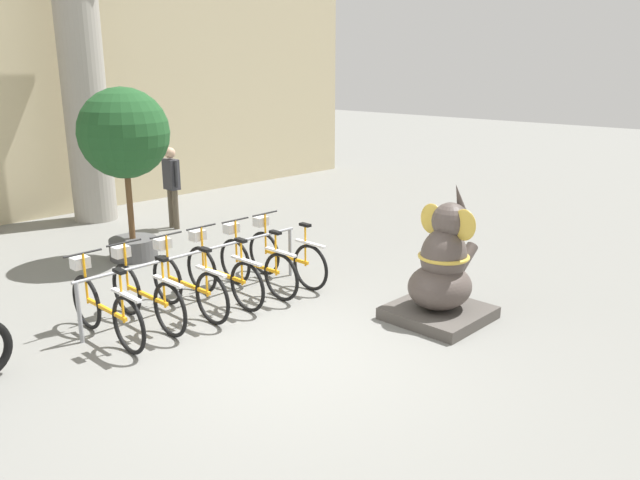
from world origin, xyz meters
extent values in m
plane|color=slate|center=(0.00, 0.00, 0.00)|extent=(60.00, 60.00, 0.00)
cylinder|color=gray|center=(1.54, 7.60, 2.50)|extent=(0.87, 0.87, 5.00)
cylinder|color=gray|center=(-1.53, 1.95, 0.38)|extent=(0.05, 0.05, 0.75)
cylinder|color=gray|center=(1.86, 1.95, 0.38)|extent=(0.05, 0.05, 0.75)
cylinder|color=gray|center=(0.17, 1.95, 0.75)|extent=(3.49, 0.04, 0.04)
torus|color=black|center=(-1.28, 2.28, 0.35)|extent=(0.05, 0.69, 0.69)
torus|color=black|center=(-1.28, 1.27, 0.35)|extent=(0.05, 0.69, 0.69)
cube|color=orange|center=(-1.28, 1.78, 0.40)|extent=(0.04, 0.91, 0.04)
cube|color=silver|center=(-1.28, 1.27, 0.71)|extent=(0.06, 0.58, 0.03)
cylinder|color=orange|center=(-1.28, 1.37, 0.64)|extent=(0.03, 0.03, 0.60)
cube|color=black|center=(-1.28, 1.37, 0.96)|extent=(0.08, 0.18, 0.04)
cylinder|color=orange|center=(-1.28, 2.24, 0.67)|extent=(0.03, 0.03, 0.64)
cylinder|color=black|center=(-1.28, 2.24, 0.99)|extent=(0.48, 0.03, 0.03)
cube|color=silver|center=(-1.28, 2.34, 0.85)|extent=(0.20, 0.16, 0.14)
torus|color=black|center=(-0.70, 2.34, 0.35)|extent=(0.05, 0.69, 0.69)
torus|color=black|center=(-0.70, 1.33, 0.35)|extent=(0.05, 0.69, 0.69)
cube|color=orange|center=(-0.70, 1.84, 0.40)|extent=(0.04, 0.91, 0.04)
cube|color=silver|center=(-0.70, 1.33, 0.71)|extent=(0.06, 0.58, 0.03)
cylinder|color=orange|center=(-0.70, 1.43, 0.64)|extent=(0.03, 0.03, 0.60)
cube|color=black|center=(-0.70, 1.43, 0.96)|extent=(0.08, 0.18, 0.04)
cylinder|color=orange|center=(-0.70, 2.30, 0.67)|extent=(0.03, 0.03, 0.64)
cylinder|color=black|center=(-0.70, 2.30, 0.99)|extent=(0.48, 0.03, 0.03)
cube|color=silver|center=(-0.70, 2.40, 0.85)|extent=(0.20, 0.16, 0.14)
torus|color=black|center=(-0.12, 2.28, 0.35)|extent=(0.05, 0.69, 0.69)
torus|color=black|center=(-0.12, 1.27, 0.35)|extent=(0.05, 0.69, 0.69)
cube|color=orange|center=(-0.12, 1.78, 0.40)|extent=(0.04, 0.91, 0.04)
cube|color=silver|center=(-0.12, 1.27, 0.71)|extent=(0.06, 0.58, 0.03)
cylinder|color=orange|center=(-0.12, 1.37, 0.64)|extent=(0.03, 0.03, 0.60)
cube|color=black|center=(-0.12, 1.37, 0.96)|extent=(0.08, 0.18, 0.04)
cylinder|color=orange|center=(-0.12, 2.24, 0.67)|extent=(0.03, 0.03, 0.64)
cylinder|color=black|center=(-0.12, 2.24, 0.99)|extent=(0.48, 0.03, 0.03)
cube|color=silver|center=(-0.12, 2.34, 0.85)|extent=(0.20, 0.16, 0.14)
torus|color=black|center=(0.45, 2.30, 0.35)|extent=(0.05, 0.69, 0.69)
torus|color=black|center=(0.45, 1.29, 0.35)|extent=(0.05, 0.69, 0.69)
cube|color=orange|center=(0.45, 1.79, 0.40)|extent=(0.04, 0.91, 0.04)
cube|color=silver|center=(0.45, 1.29, 0.71)|extent=(0.06, 0.58, 0.03)
cylinder|color=orange|center=(0.45, 1.39, 0.64)|extent=(0.03, 0.03, 0.60)
cube|color=black|center=(0.45, 1.39, 0.96)|extent=(0.08, 0.18, 0.04)
cylinder|color=orange|center=(0.45, 2.26, 0.67)|extent=(0.03, 0.03, 0.64)
cylinder|color=black|center=(0.45, 2.26, 0.99)|extent=(0.48, 0.03, 0.03)
cube|color=silver|center=(0.45, 2.36, 0.85)|extent=(0.20, 0.16, 0.14)
torus|color=black|center=(1.03, 2.26, 0.35)|extent=(0.05, 0.69, 0.69)
torus|color=black|center=(1.03, 1.26, 0.35)|extent=(0.05, 0.69, 0.69)
cube|color=orange|center=(1.03, 1.76, 0.40)|extent=(0.04, 0.91, 0.04)
cube|color=silver|center=(1.03, 1.26, 0.71)|extent=(0.06, 0.58, 0.03)
cylinder|color=orange|center=(1.03, 1.36, 0.64)|extent=(0.03, 0.03, 0.60)
cube|color=black|center=(1.03, 1.36, 0.96)|extent=(0.08, 0.18, 0.04)
cylinder|color=orange|center=(1.03, 2.22, 0.67)|extent=(0.03, 0.03, 0.64)
cylinder|color=black|center=(1.03, 2.22, 0.99)|extent=(0.48, 0.03, 0.03)
cube|color=silver|center=(1.03, 2.32, 0.85)|extent=(0.20, 0.16, 0.14)
torus|color=black|center=(1.61, 2.27, 0.35)|extent=(0.05, 0.69, 0.69)
torus|color=black|center=(1.61, 1.26, 0.35)|extent=(0.05, 0.69, 0.69)
cube|color=orange|center=(1.61, 1.77, 0.40)|extent=(0.04, 0.91, 0.04)
cube|color=silver|center=(1.61, 1.26, 0.71)|extent=(0.06, 0.58, 0.03)
cylinder|color=orange|center=(1.61, 1.36, 0.64)|extent=(0.03, 0.03, 0.60)
cube|color=black|center=(1.61, 1.36, 0.96)|extent=(0.08, 0.18, 0.04)
cylinder|color=orange|center=(1.61, 2.23, 0.67)|extent=(0.03, 0.03, 0.64)
cylinder|color=black|center=(1.61, 2.23, 0.99)|extent=(0.48, 0.03, 0.03)
cube|color=silver|center=(1.61, 2.33, 0.85)|extent=(0.20, 0.16, 0.14)
cube|color=#4C4742|center=(2.00, -0.68, 0.08)|extent=(1.15, 1.15, 0.15)
ellipsoid|color=#4C423D|center=(2.00, -0.68, 0.44)|extent=(0.89, 0.78, 0.57)
ellipsoid|color=#4C423D|center=(2.06, -0.68, 0.83)|extent=(0.63, 0.57, 0.73)
sphere|color=#4C423D|center=(2.16, -0.68, 1.27)|extent=(0.47, 0.47, 0.47)
ellipsoid|color=gold|center=(2.10, -0.44, 1.27)|extent=(0.08, 0.33, 0.40)
ellipsoid|color=gold|center=(2.10, -0.91, 1.27)|extent=(0.08, 0.33, 0.40)
cone|color=#4C423D|center=(2.37, -0.68, 1.47)|extent=(0.40, 0.17, 0.59)
cylinder|color=#4C423D|center=(2.34, -0.55, 0.75)|extent=(0.46, 0.16, 0.41)
cylinder|color=#4C423D|center=(2.34, -0.81, 0.75)|extent=(0.46, 0.16, 0.41)
torus|color=gold|center=(2.06, -0.68, 0.83)|extent=(0.65, 0.65, 0.05)
cylinder|color=brown|center=(2.26, 5.84, 0.40)|extent=(0.11, 0.11, 0.79)
cylinder|color=brown|center=(2.26, 5.67, 0.40)|extent=(0.11, 0.11, 0.79)
cube|color=#333338|center=(2.26, 5.75, 1.09)|extent=(0.20, 0.32, 0.59)
sphere|color=tan|center=(2.26, 5.75, 1.51)|extent=(0.21, 0.21, 0.21)
cylinder|color=#333338|center=(2.26, 5.95, 1.12)|extent=(0.07, 0.07, 0.54)
cylinder|color=#333338|center=(2.26, 5.55, 1.12)|extent=(0.07, 0.07, 0.54)
cylinder|color=#4C4C4C|center=(0.64, 4.52, 0.17)|extent=(0.79, 0.79, 0.35)
cylinder|color=brown|center=(0.64, 4.52, 0.93)|extent=(0.10, 0.10, 1.18)
sphere|color=#1E4C23|center=(0.64, 4.52, 2.11)|extent=(1.46, 1.46, 1.46)
camera|label=1|loc=(-4.45, -4.77, 3.16)|focal=35.00mm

